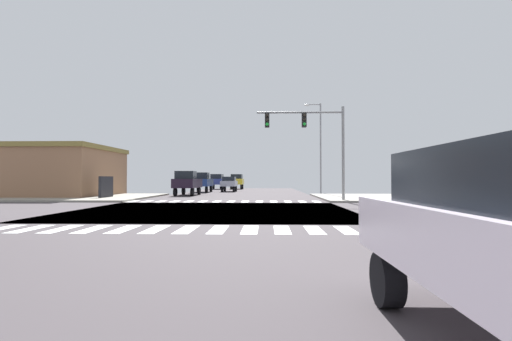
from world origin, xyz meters
name	(u,v)px	position (x,y,z in m)	size (l,w,h in m)	color
ground	(213,211)	(0.00, 0.00, -0.03)	(90.00, 90.00, 0.05)	#443D41
sidewalk_corner_ne	(391,197)	(13.00, 12.00, 0.07)	(12.00, 12.00, 0.14)	gray
sidewalk_corner_nw	(80,197)	(-13.00, 12.00, 0.07)	(12.00, 12.00, 0.14)	gray
crosswalk_near	(171,229)	(-0.25, -7.30, 0.00)	(13.50, 2.00, 0.01)	silver
crosswalk_far	(224,201)	(-0.25, 7.30, 0.00)	(13.50, 2.00, 0.01)	silver
traffic_signal_mast	(310,132)	(5.80, 7.30, 4.93)	(6.17, 0.55, 6.70)	gray
street_lamp	(319,141)	(8.09, 19.44, 5.50)	(1.78, 0.32, 9.37)	gray
bank_building	(51,171)	(-16.71, 14.07, 2.27)	(12.10, 9.68, 4.52)	#91674A
suv_farside_1	(237,180)	(-2.00, 40.30, 1.39)	(1.96, 4.60, 2.34)	black
sedan_crossing_2	(229,183)	(-2.00, 28.10, 1.12)	(1.80, 4.30, 1.88)	black
pickup_queued_1	(202,181)	(-5.00, 25.44, 1.29)	(2.00, 5.10, 2.35)	black
pickup_leading_2	(187,182)	(-5.00, 17.24, 1.29)	(2.00, 5.10, 2.35)	black
suv_trailing_2	(217,180)	(-5.00, 39.11, 1.39)	(1.96, 4.60, 2.34)	black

